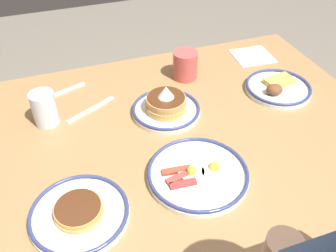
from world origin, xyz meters
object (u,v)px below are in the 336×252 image
plate_near_main (278,88)px  fork_far (91,109)px  coffee_mug (186,65)px  drinking_glass (45,110)px  plate_center_pancakes (198,174)px  plate_far_companion (166,107)px  plate_far_side (79,213)px  fork_near (58,94)px  paper_napkin (252,56)px

plate_near_main → fork_far: size_ratio=1.30×
coffee_mug → drinking_glass: drinking_glass is taller
drinking_glass → plate_center_pancakes: bearing=133.9°
plate_far_companion → plate_far_side: bearing=43.7°
plate_near_main → plate_center_pancakes: bearing=33.5°
fork_near → plate_far_companion: bearing=144.8°
plate_far_companion → coffee_mug: size_ratio=2.11×
drinking_glass → fork_far: size_ratio=0.63×
plate_center_pancakes → paper_napkin: (-0.47, -0.53, -0.01)m
coffee_mug → fork_far: 0.38m
plate_near_main → plate_center_pancakes: plate_near_main is taller
coffee_mug → plate_near_main: bearing=143.9°
plate_far_side → fork_far: (-0.10, -0.42, -0.01)m
coffee_mug → fork_far: coffee_mug is taller
drinking_glass → paper_napkin: (-0.82, -0.16, -0.05)m
coffee_mug → drinking_glass: size_ratio=0.95×
plate_far_side → drinking_glass: bearing=-84.6°
plate_center_pancakes → plate_far_side: bearing=4.4°
drinking_glass → plate_far_side: bearing=95.4°
plate_far_companion → coffee_mug: (-0.14, -0.18, 0.03)m
fork_near → fork_far: (-0.09, 0.13, 0.00)m
coffee_mug → drinking_glass: 0.52m
drinking_glass → fork_near: bearing=-108.7°
plate_far_companion → drinking_glass: bearing=-12.1°
coffee_mug → fork_near: 0.47m
drinking_glass → fork_far: bearing=-172.9°
plate_near_main → fork_near: bearing=-18.1°
plate_center_pancakes → plate_far_side: 0.32m
plate_far_companion → drinking_glass: drinking_glass is taller
plate_center_pancakes → coffee_mug: 0.50m
plate_far_companion → fork_near: 0.39m
paper_napkin → plate_center_pancakes: bearing=48.7°
coffee_mug → fork_near: (0.46, -0.04, -0.05)m
plate_center_pancakes → plate_far_companion: size_ratio=1.23×
plate_far_companion → plate_center_pancakes: bearing=87.7°
plate_far_companion → fork_near: size_ratio=1.13×
plate_near_main → fork_near: size_ratio=1.16×
plate_far_side → coffee_mug: 0.69m
plate_near_main → plate_far_side: size_ratio=0.95×
fork_far → plate_far_companion: bearing=157.0°
fork_far → fork_near: bearing=-54.3°
plate_center_pancakes → plate_far_companion: 0.29m
plate_far_side → coffee_mug: bearing=-133.2°
paper_napkin → fork_far: size_ratio=0.85×
plate_center_pancakes → plate_near_main: bearing=-146.5°
fork_near → coffee_mug: bearing=174.9°
fork_near → paper_napkin: bearing=-179.3°
plate_near_main → paper_napkin: plate_near_main is taller
plate_near_main → coffee_mug: 0.34m
plate_center_pancakes → plate_far_companion: (-0.01, -0.29, 0.01)m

